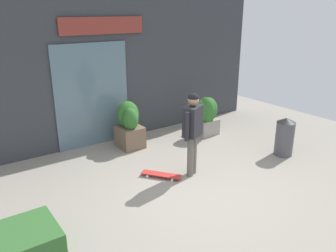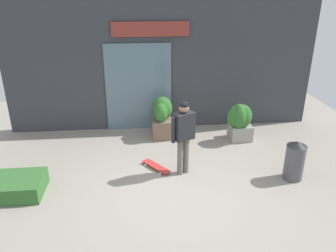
{
  "view_description": "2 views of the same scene",
  "coord_description": "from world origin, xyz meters",
  "px_view_note": "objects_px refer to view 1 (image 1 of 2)",
  "views": [
    {
      "loc": [
        -3.85,
        -4.5,
        3.25
      ],
      "look_at": [
        -0.08,
        0.79,
        1.0
      ],
      "focal_mm": 36.32,
      "sensor_mm": 36.0,
      "label": 1
    },
    {
      "loc": [
        -0.77,
        -6.16,
        3.94
      ],
      "look_at": [
        -0.08,
        0.79,
        1.0
      ],
      "focal_mm": 35.59,
      "sensor_mm": 36.0,
      "label": 2
    }
  ],
  "objects_px": {
    "skateboard": "(161,175)",
    "planter_box_right": "(206,114)",
    "skateboarder": "(193,126)",
    "planter_box_left": "(129,124)",
    "trash_bin": "(285,136)"
  },
  "relations": [
    {
      "from": "skateboarder",
      "to": "planter_box_right",
      "type": "xyz_separation_m",
      "value": [
        1.76,
        1.58,
        -0.46
      ]
    },
    {
      "from": "skateboarder",
      "to": "planter_box_left",
      "type": "relative_size",
      "value": 1.52
    },
    {
      "from": "skateboarder",
      "to": "trash_bin",
      "type": "height_order",
      "value": "skateboarder"
    },
    {
      "from": "skateboarder",
      "to": "trash_bin",
      "type": "xyz_separation_m",
      "value": [
        2.38,
        -0.47,
        -0.61
      ]
    },
    {
      "from": "skateboarder",
      "to": "planter_box_right",
      "type": "distance_m",
      "value": 2.41
    },
    {
      "from": "planter_box_left",
      "to": "trash_bin",
      "type": "bearing_deg",
      "value": -43.24
    },
    {
      "from": "planter_box_right",
      "to": "trash_bin",
      "type": "xyz_separation_m",
      "value": [
        0.62,
        -2.04,
        -0.15
      ]
    },
    {
      "from": "skateboarder",
      "to": "skateboard",
      "type": "xyz_separation_m",
      "value": [
        -0.59,
        0.25,
        -1.0
      ]
    },
    {
      "from": "skateboarder",
      "to": "skateboard",
      "type": "height_order",
      "value": "skateboarder"
    },
    {
      "from": "skateboard",
      "to": "trash_bin",
      "type": "relative_size",
      "value": 0.86
    },
    {
      "from": "skateboarder",
      "to": "planter_box_left",
      "type": "height_order",
      "value": "skateboarder"
    },
    {
      "from": "skateboard",
      "to": "planter_box_right",
      "type": "bearing_deg",
      "value": -97.12
    },
    {
      "from": "planter_box_left",
      "to": "trash_bin",
      "type": "height_order",
      "value": "planter_box_left"
    },
    {
      "from": "planter_box_right",
      "to": "trash_bin",
      "type": "relative_size",
      "value": 1.19
    },
    {
      "from": "skateboard",
      "to": "trash_bin",
      "type": "distance_m",
      "value": 3.08
    }
  ]
}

